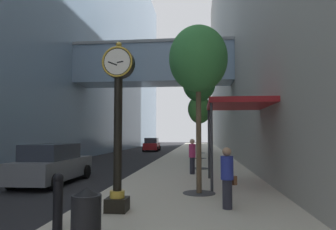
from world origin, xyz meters
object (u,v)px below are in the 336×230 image
Objects in this scene: bollard_second at (58,200)px; street_tree_mid_far at (199,109)px; street_tree_mid_near at (199,84)px; car_grey_mid at (53,164)px; pedestrian_walking at (227,176)px; street_clock at (118,117)px; street_tree_near at (198,60)px; pedestrian_by_clock at (192,155)px; car_red_near at (152,145)px; trash_bin at (86,217)px; street_tree_far at (200,111)px.

bollard_second is 19.72m from street_tree_mid_far.
car_grey_mid is at bearing -140.39° from street_tree_mid_near.
pedestrian_walking is (0.77, -9.53, -4.12)m from street_tree_mid_near.
street_clock reaches higher than bollard_second.
pedestrian_by_clock is at bearing 94.11° from street_tree_near.
car_red_near is 0.90× the size of car_grey_mid.
bollard_second is 1.34m from trash_bin.
car_grey_mid is at bearing 117.85° from bollard_second.
street_tree_mid_near is at bearing -90.00° from street_tree_mid_far.
street_clock is 2.72× the size of pedestrian_walking.
street_tree_mid_near is 1.17× the size of street_tree_mid_far.
street_clock reaches higher than trash_bin.
street_tree_mid_near reaches higher than street_tree_near.
street_tree_mid_far is 2.97× the size of pedestrian_by_clock.
street_tree_mid_far is at bearing 90.00° from street_tree_near.
bollard_second is at bearing -96.24° from street_tree_far.
street_clock is 17.79m from street_tree_mid_far.
trash_bin is at bearing -86.54° from street_clock.
bollard_second is 0.28× the size of car_red_near.
street_clock is at bearing -94.79° from street_tree_far.
pedestrian_by_clock is 0.42× the size of car_red_near.
bollard_second is 27.11m from street_tree_far.
street_tree_mid_far is at bearing 83.19° from street_clock.
street_tree_far reaches higher than bollard_second.
pedestrian_walking is at bearing 30.66° from bollard_second.
pedestrian_by_clock is (1.74, 7.57, -1.51)m from street_clock.
street_tree_mid_near is at bearing -73.35° from car_red_near.
street_tree_far reaches higher than car_red_near.
street_clock is 0.77× the size of street_tree_near.
pedestrian_by_clock is (1.59, 10.10, 0.40)m from trash_bin.
trash_bin is (-1.95, -20.11, -3.54)m from street_tree_mid_far.
car_grey_mid is at bearing -116.48° from street_tree_mid_far.
pedestrian_walking is 0.39× the size of car_red_near.
car_red_near reaches higher than trash_bin.
street_clock is 0.72× the size of street_tree_mid_near.
trash_bin is 10.23m from pedestrian_by_clock.
car_red_near is at bearing 106.65° from street_tree_mid_near.
pedestrian_walking is at bearing -31.09° from car_grey_mid.
trash_bin is (-1.95, -5.16, -4.02)m from street_tree_near.
car_red_near is 25.83m from car_grey_mid.
bollard_second is 4.29m from pedestrian_walking.
street_tree_mid_far is (2.10, 17.59, 1.63)m from street_clock.
car_red_near is (-6.93, 30.11, -0.18)m from pedestrian_walking.
street_clock is at bearing 62.96° from bollard_second.
street_tree_far is at bearing -42.45° from car_red_near.
street_tree_near is 7.75m from car_grey_mid.
street_tree_far reaches higher than street_tree_near.
street_tree_mid_near is at bearing 81.25° from trash_bin.
bollard_second is 0.25× the size of car_grey_mid.
street_clock is 7.91m from pedestrian_by_clock.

